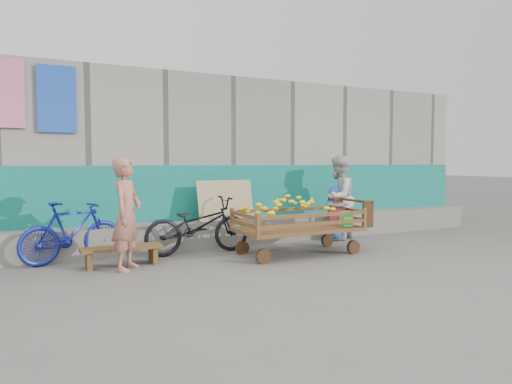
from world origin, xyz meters
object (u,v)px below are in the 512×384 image
banana_cart (296,216)px  bench (122,252)px  child (335,213)px  bicycle_dark (198,226)px  vendor_man (127,214)px  bicycle_blue (72,232)px  woman (338,198)px

banana_cart → bench: 2.67m
bench → child: (3.96, 0.42, 0.31)m
banana_cart → bicycle_dark: size_ratio=1.24×
bicycle_dark → vendor_man: bearing=117.5°
bicycle_dark → bicycle_blue: bearing=84.4°
vendor_man → child: vendor_man is taller
bench → vendor_man: size_ratio=0.73×
banana_cart → bench: (-2.60, 0.41, -0.41)m
woman → bicycle_dark: woman is taller
vendor_man → bench: bearing=39.4°
vendor_man → woman: bearing=-46.0°
bench → woman: woman is taller
bicycle_blue → woman: bearing=-105.5°
woman → bicycle_blue: woman is taller
banana_cart → woman: (1.44, 0.85, 0.18)m
bench → vendor_man: bearing=-84.4°
banana_cart → bench: size_ratio=1.93×
banana_cart → child: child is taller
banana_cart → vendor_man: size_ratio=1.40×
bench → bicycle_dark: bicycle_dark is taller
vendor_man → bicycle_blue: (-0.63, 0.82, -0.31)m
woman → banana_cart: bearing=0.3°
child → bicycle_dark: (-2.71, -0.09, -0.06)m
bicycle_dark → bench: bearing=105.7°
banana_cart → woman: bearing=30.6°
child → vendor_man: bearing=-20.5°
bicycle_blue → bench: bearing=-146.2°
banana_cart → bicycle_blue: size_ratio=1.43×
vendor_man → bicycle_dark: size_ratio=0.89×
child → bicycle_blue: (-4.56, 0.11, -0.06)m
bicycle_blue → child: bearing=-105.7°
woman → bicycle_dark: size_ratio=0.92×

